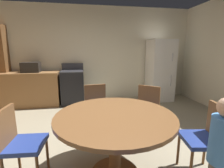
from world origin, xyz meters
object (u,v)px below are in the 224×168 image
(chair_east, at_px, (207,135))
(chair_northeast, at_px, (146,108))
(oven_range, at_px, (73,87))
(chair_north, at_px, (97,106))
(microwave, at_px, (31,67))
(dining_table, at_px, (115,127))
(chair_west, at_px, (18,140))
(person_child, at_px, (221,154))
(refrigerator, at_px, (160,70))

(chair_east, bearing_deg, chair_northeast, -60.61)
(oven_range, relative_size, chair_north, 1.26)
(microwave, height_order, dining_table, microwave)
(microwave, relative_size, dining_table, 0.33)
(chair_northeast, xyz_separation_m, chair_north, (-0.82, 0.25, 0.00))
(chair_west, height_order, chair_east, same)
(microwave, relative_size, chair_west, 0.51)
(dining_table, distance_m, chair_west, 1.06)
(dining_table, bearing_deg, person_child, -36.13)
(chair_west, bearing_deg, chair_north, 50.61)
(refrigerator, distance_m, chair_northeast, 2.38)
(chair_northeast, distance_m, chair_east, 1.04)
(refrigerator, bearing_deg, person_child, -107.15)
(refrigerator, bearing_deg, chair_east, -105.65)
(chair_north, bearing_deg, chair_east, 36.85)
(refrigerator, relative_size, microwave, 4.00)
(oven_range, height_order, chair_east, oven_range)
(oven_range, height_order, chair_northeast, oven_range)
(refrigerator, distance_m, chair_west, 4.04)
(chair_north, relative_size, person_child, 0.80)
(dining_table, height_order, chair_northeast, chair_northeast)
(oven_range, xyz_separation_m, microwave, (-1.04, -0.00, 0.56))
(refrigerator, bearing_deg, chair_north, -138.56)
(chair_northeast, bearing_deg, chair_west, -26.85)
(microwave, bearing_deg, refrigerator, -0.81)
(dining_table, bearing_deg, chair_east, -9.35)
(dining_table, height_order, chair_east, chair_east)
(chair_east, bearing_deg, chair_west, 2.54)
(refrigerator, relative_size, chair_west, 2.02)
(dining_table, xyz_separation_m, chair_west, (-1.06, 0.08, -0.11))
(oven_range, xyz_separation_m, person_child, (1.47, -3.48, 0.11))
(oven_range, relative_size, chair_west, 1.26)
(person_child, bearing_deg, chair_east, -80.70)
(refrigerator, distance_m, dining_table, 3.41)
(chair_east, bearing_deg, microwave, -38.89)
(chair_west, xyz_separation_m, chair_east, (2.10, -0.25, 0.00))
(microwave, xyz_separation_m, chair_northeast, (2.37, -2.07, -0.53))
(dining_table, xyz_separation_m, person_child, (0.83, -0.60, -0.03))
(microwave, height_order, chair_north, microwave)
(dining_table, relative_size, chair_north, 1.55)
(dining_table, relative_size, chair_east, 1.55)
(chair_northeast, relative_size, person_child, 0.80)
(microwave, bearing_deg, dining_table, -59.74)
(microwave, distance_m, person_child, 4.31)
(chair_west, distance_m, chair_northeast, 1.89)
(refrigerator, xyz_separation_m, chair_east, (-0.84, -3.00, -0.38))
(microwave, height_order, chair_east, microwave)
(oven_range, distance_m, chair_north, 1.90)
(chair_west, height_order, person_child, person_child)
(chair_north, bearing_deg, refrigerator, 124.48)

